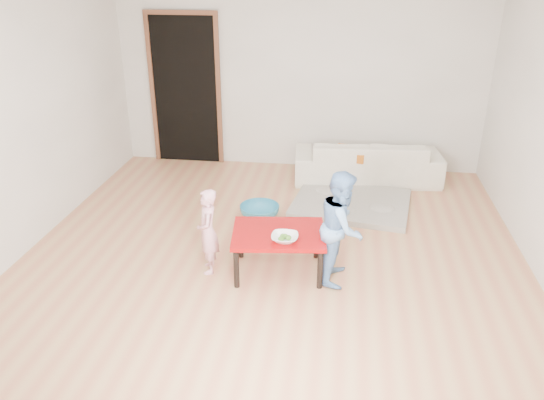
% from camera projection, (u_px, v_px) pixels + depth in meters
% --- Properties ---
extents(floor, '(5.00, 5.00, 0.01)m').
position_uv_depth(floor, '(275.00, 249.00, 5.45)').
color(floor, '#C27853').
rests_on(floor, ground).
extents(back_wall, '(5.00, 0.02, 2.60)m').
position_uv_depth(back_wall, '(300.00, 74.00, 7.16)').
color(back_wall, white).
rests_on(back_wall, floor).
extents(left_wall, '(0.02, 5.00, 2.60)m').
position_uv_depth(left_wall, '(24.00, 117.00, 5.22)').
color(left_wall, white).
rests_on(left_wall, floor).
extents(doorway, '(1.02, 0.08, 2.11)m').
position_uv_depth(doorway, '(186.00, 91.00, 7.46)').
color(doorway, brown).
rests_on(doorway, back_wall).
extents(sofa, '(1.97, 0.92, 0.56)m').
position_uv_depth(sofa, '(367.00, 160.00, 7.06)').
color(sofa, white).
rests_on(sofa, floor).
extents(cushion, '(0.50, 0.47, 0.11)m').
position_uv_depth(cushion, '(350.00, 153.00, 6.87)').
color(cushion, orange).
rests_on(cushion, sofa).
extents(red_table, '(0.92, 0.73, 0.43)m').
position_uv_depth(red_table, '(278.00, 252.00, 4.98)').
color(red_table, '#930809').
rests_on(red_table, floor).
extents(bowl, '(0.24, 0.24, 0.06)m').
position_uv_depth(bowl, '(285.00, 238.00, 4.73)').
color(bowl, white).
rests_on(bowl, red_table).
extents(broccoli, '(0.12, 0.12, 0.06)m').
position_uv_depth(broccoli, '(285.00, 238.00, 4.73)').
color(broccoli, '#2D5919').
rests_on(broccoli, red_table).
extents(child_pink, '(0.27, 0.34, 0.83)m').
position_uv_depth(child_pink, '(208.00, 232.00, 4.92)').
color(child_pink, pink).
rests_on(child_pink, floor).
extents(child_blue, '(0.46, 0.56, 1.06)m').
position_uv_depth(child_blue, '(342.00, 227.00, 4.76)').
color(child_blue, '#639DE5').
rests_on(child_blue, floor).
extents(basin, '(0.46, 0.46, 0.14)m').
position_uv_depth(basin, '(260.00, 211.00, 6.11)').
color(basin, teal).
rests_on(basin, floor).
extents(blanket, '(1.50, 1.31, 0.07)m').
position_uv_depth(blanket, '(351.00, 203.00, 6.41)').
color(blanket, '#A79F93').
rests_on(blanket, floor).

